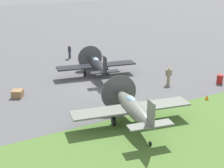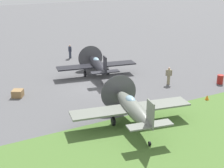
# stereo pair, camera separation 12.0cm
# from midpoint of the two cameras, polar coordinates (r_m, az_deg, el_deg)

# --- Properties ---
(ground_plane) EXTENTS (160.00, 160.00, 0.00)m
(ground_plane) POSITION_cam_midpoint_polar(r_m,az_deg,el_deg) (30.89, -2.77, -0.20)
(ground_plane) COLOR #515154
(grass_verge) EXTENTS (120.00, 11.00, 0.01)m
(grass_verge) POSITION_cam_midpoint_polar(r_m,az_deg,el_deg) (21.15, 12.77, -10.79)
(grass_verge) COLOR #476B2D
(grass_verge) RESTS_ON ground
(airplane_lead) EXTENTS (8.51, 6.79, 3.01)m
(airplane_lead) POSITION_cam_midpoint_polar(r_m,az_deg,el_deg) (33.09, -2.59, 3.48)
(airplane_lead) COLOR black
(airplane_lead) RESTS_ON ground
(airplane_wingman) EXTENTS (9.03, 7.20, 3.19)m
(airplane_wingman) POSITION_cam_midpoint_polar(r_m,az_deg,el_deg) (22.68, 3.87, -4.30)
(airplane_wingman) COLOR slate
(airplane_wingman) RESTS_ON ground
(ground_crew_chief) EXTENTS (0.38, 0.61, 1.73)m
(ground_crew_chief) POSITION_cam_midpoint_polar(r_m,az_deg,el_deg) (40.53, -7.52, 5.91)
(ground_crew_chief) COLOR #2D3342
(ground_crew_chief) RESTS_ON ground
(ground_crew_mechanic) EXTENTS (0.55, 0.39, 1.73)m
(ground_crew_mechanic) POSITION_cam_midpoint_polar(r_m,az_deg,el_deg) (31.29, 10.34, 1.52)
(ground_crew_mechanic) COLOR #847A5B
(ground_crew_mechanic) RESTS_ON ground
(fuel_drum) EXTENTS (0.60, 0.60, 0.90)m
(fuel_drum) POSITION_cam_midpoint_polar(r_m,az_deg,el_deg) (32.92, 19.07, 0.80)
(fuel_drum) COLOR maroon
(fuel_drum) RESTS_ON ground
(supply_crate) EXTENTS (1.23, 1.23, 0.64)m
(supply_crate) POSITION_cam_midpoint_polar(r_m,az_deg,el_deg) (29.16, -16.58, -1.63)
(supply_crate) COLOR olive
(supply_crate) RESTS_ON ground
(runway_marker_cone) EXTENTS (0.36, 0.36, 0.44)m
(runway_marker_cone) POSITION_cam_midpoint_polar(r_m,az_deg,el_deg) (28.57, 16.94, -2.34)
(runway_marker_cone) COLOR orange
(runway_marker_cone) RESTS_ON ground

